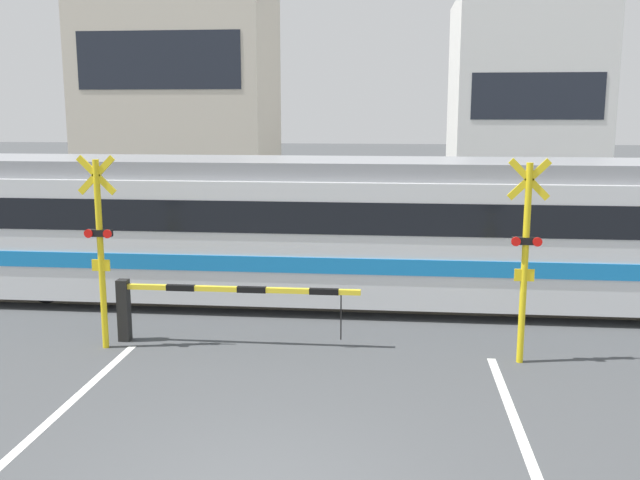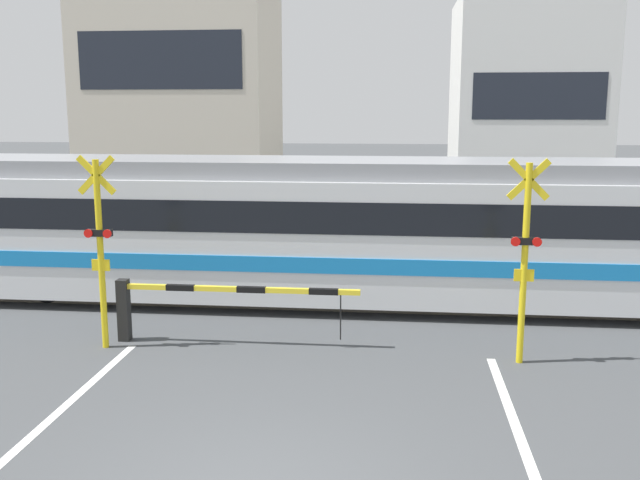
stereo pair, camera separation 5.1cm
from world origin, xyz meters
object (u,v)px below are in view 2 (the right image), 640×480
crossing_signal_right (525,252)px  pedestrian (390,227)px  crossing_signal_left (100,243)px  crossing_barrier_far (424,244)px  crossing_barrier_near (187,299)px  commuter_train (355,227)px

crossing_signal_right → pedestrian: bearing=105.2°
crossing_signal_left → pedestrian: bearing=59.2°
crossing_signal_left → crossing_barrier_far: bearing=47.2°
crossing_barrier_near → crossing_signal_right: crossing_signal_right is taller
crossing_barrier_far → pedestrian: 2.18m
crossing_barrier_far → crossing_signal_right: (1.39, -6.27, 1.07)m
crossing_barrier_far → crossing_signal_left: size_ratio=1.29×
crossing_signal_left → pedestrian: (4.94, 8.27, -0.98)m
crossing_barrier_near → crossing_signal_right: size_ratio=1.29×
commuter_train → crossing_barrier_far: (1.59, 2.82, -0.86)m
crossing_barrier_far → crossing_signal_left: bearing=-132.8°
pedestrian → crossing_signal_left: bearing=-120.8°
crossing_barrier_near → crossing_signal_right: 5.91m
commuter_train → crossing_signal_left: bearing=-140.7°
crossing_barrier_near → pedestrian: (3.55, 7.86, 0.10)m
crossing_barrier_near → crossing_signal_left: (-1.39, -0.41, 1.07)m
commuter_train → crossing_signal_left: size_ratio=6.33×
crossing_barrier_far → pedestrian: pedestrian is taller
crossing_barrier_near → commuter_train: bearing=47.1°
commuter_train → crossing_barrier_far: 3.35m
crossing_barrier_far → crossing_signal_right: bearing=-77.5°
crossing_barrier_near → crossing_barrier_far: same height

